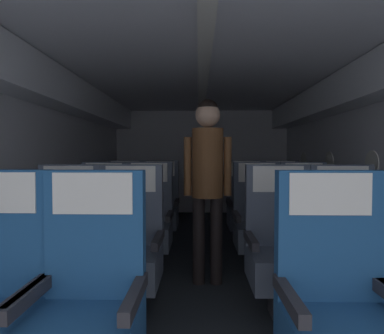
{
  "coord_description": "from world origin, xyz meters",
  "views": [
    {
      "loc": [
        -0.05,
        -0.11,
        1.17
      ],
      "look_at": [
        -0.14,
        4.01,
        1.02
      ],
      "focal_mm": 30.35,
      "sensor_mm": 36.0,
      "label": 1
    }
  ],
  "objects_px": {
    "seat_a_left_aisle": "(87,309)",
    "seat_b_left_window": "(64,249)",
    "seat_b_left_aisle": "(128,249)",
    "seat_b_right_aisle": "(347,250)",
    "seat_a_right_window": "(337,312)",
    "flight_attendant": "(208,170)",
    "seat_d_left_window": "(124,208)",
    "seat_c_right_aisle": "(306,224)",
    "seat_d_right_window": "(246,209)",
    "seat_d_left_aisle": "(160,208)",
    "seat_d_right_aisle": "(282,209)",
    "seat_c_right_window": "(258,223)",
    "seat_b_right_window": "(281,250)",
    "seat_c_left_aisle": "(148,223)",
    "seat_c_left_window": "(102,223)"
  },
  "relations": [
    {
      "from": "seat_a_left_aisle",
      "to": "seat_b_left_window",
      "type": "relative_size",
      "value": 1.0
    },
    {
      "from": "seat_b_left_window",
      "to": "seat_b_left_aisle",
      "type": "bearing_deg",
      "value": 0.84
    },
    {
      "from": "seat_b_right_aisle",
      "to": "seat_a_right_window",
      "type": "bearing_deg",
      "value": -116.56
    },
    {
      "from": "seat_b_left_window",
      "to": "flight_attendant",
      "type": "relative_size",
      "value": 0.66
    },
    {
      "from": "seat_d_left_window",
      "to": "seat_c_right_aisle",
      "type": "bearing_deg",
      "value": -23.97
    },
    {
      "from": "seat_d_left_window",
      "to": "seat_d_right_window",
      "type": "distance_m",
      "value": 1.62
    },
    {
      "from": "seat_c_right_aisle",
      "to": "flight_attendant",
      "type": "height_order",
      "value": "flight_attendant"
    },
    {
      "from": "seat_a_left_aisle",
      "to": "seat_d_right_window",
      "type": "xyz_separation_m",
      "value": [
        1.13,
        2.8,
        0.0
      ]
    },
    {
      "from": "seat_b_left_aisle",
      "to": "seat_b_right_aisle",
      "type": "distance_m",
      "value": 1.62
    },
    {
      "from": "seat_d_left_window",
      "to": "seat_d_left_aisle",
      "type": "bearing_deg",
      "value": -0.5
    },
    {
      "from": "seat_b_left_aisle",
      "to": "seat_d_right_window",
      "type": "relative_size",
      "value": 1.0
    },
    {
      "from": "seat_d_right_aisle",
      "to": "seat_d_right_window",
      "type": "height_order",
      "value": "same"
    },
    {
      "from": "seat_a_right_window",
      "to": "seat_c_right_aisle",
      "type": "relative_size",
      "value": 1.0
    },
    {
      "from": "seat_c_right_aisle",
      "to": "seat_d_right_window",
      "type": "xyz_separation_m",
      "value": [
        -0.48,
        0.92,
        0.0
      ]
    },
    {
      "from": "seat_a_left_aisle",
      "to": "seat_c_right_window",
      "type": "height_order",
      "value": "same"
    },
    {
      "from": "seat_b_left_aisle",
      "to": "seat_c_right_window",
      "type": "distance_m",
      "value": 1.47
    },
    {
      "from": "seat_a_right_window",
      "to": "seat_b_right_aisle",
      "type": "height_order",
      "value": "same"
    },
    {
      "from": "seat_b_left_aisle",
      "to": "seat_d_right_aisle",
      "type": "bearing_deg",
      "value": 48.97
    },
    {
      "from": "seat_b_left_window",
      "to": "seat_b_right_window",
      "type": "xyz_separation_m",
      "value": [
        1.62,
        0.02,
        0.0
      ]
    },
    {
      "from": "seat_c_right_aisle",
      "to": "seat_d_left_aisle",
      "type": "height_order",
      "value": "same"
    },
    {
      "from": "seat_c_left_aisle",
      "to": "seat_d_left_aisle",
      "type": "bearing_deg",
      "value": 89.61
    },
    {
      "from": "seat_a_right_window",
      "to": "seat_a_left_aisle",
      "type": "bearing_deg",
      "value": 179.9
    },
    {
      "from": "seat_d_left_window",
      "to": "seat_d_right_window",
      "type": "xyz_separation_m",
      "value": [
        1.62,
        -0.01,
        0.0
      ]
    },
    {
      "from": "seat_b_left_window",
      "to": "seat_b_right_window",
      "type": "height_order",
      "value": "same"
    },
    {
      "from": "seat_c_right_window",
      "to": "seat_d_left_aisle",
      "type": "bearing_deg",
      "value": 140.77
    },
    {
      "from": "seat_a_left_aisle",
      "to": "flight_attendant",
      "type": "relative_size",
      "value": 0.66
    },
    {
      "from": "seat_b_right_aisle",
      "to": "seat_b_right_window",
      "type": "relative_size",
      "value": 1.0
    },
    {
      "from": "flight_attendant",
      "to": "seat_a_left_aisle",
      "type": "bearing_deg",
      "value": 65.61
    },
    {
      "from": "seat_c_right_aisle",
      "to": "seat_d_right_aisle",
      "type": "relative_size",
      "value": 1.0
    },
    {
      "from": "seat_b_left_aisle",
      "to": "seat_c_right_aisle",
      "type": "relative_size",
      "value": 1.0
    },
    {
      "from": "seat_a_right_window",
      "to": "flight_attendant",
      "type": "bearing_deg",
      "value": 110.13
    },
    {
      "from": "seat_c_right_window",
      "to": "seat_d_right_aisle",
      "type": "relative_size",
      "value": 1.0
    },
    {
      "from": "seat_a_right_window",
      "to": "seat_d_right_window",
      "type": "relative_size",
      "value": 1.0
    },
    {
      "from": "seat_c_left_window",
      "to": "seat_c_right_window",
      "type": "height_order",
      "value": "same"
    },
    {
      "from": "seat_b_left_window",
      "to": "seat_d_right_aisle",
      "type": "relative_size",
      "value": 1.0
    },
    {
      "from": "seat_b_left_window",
      "to": "seat_d_left_window",
      "type": "xyz_separation_m",
      "value": [
        0.01,
        1.87,
        0.0
      ]
    },
    {
      "from": "seat_b_left_window",
      "to": "seat_c_right_window",
      "type": "distance_m",
      "value": 1.87
    },
    {
      "from": "seat_c_right_window",
      "to": "flight_attendant",
      "type": "distance_m",
      "value": 0.88
    },
    {
      "from": "seat_c_right_aisle",
      "to": "seat_d_left_window",
      "type": "relative_size",
      "value": 1.0
    },
    {
      "from": "seat_c_right_window",
      "to": "seat_a_right_window",
      "type": "bearing_deg",
      "value": -89.7
    },
    {
      "from": "seat_a_right_window",
      "to": "seat_b_left_aisle",
      "type": "xyz_separation_m",
      "value": [
        -1.15,
        0.95,
        0.0
      ]
    },
    {
      "from": "seat_b_left_window",
      "to": "seat_d_right_window",
      "type": "xyz_separation_m",
      "value": [
        1.63,
        1.86,
        0.0
      ]
    },
    {
      "from": "seat_a_left_aisle",
      "to": "seat_b_right_aisle",
      "type": "distance_m",
      "value": 1.87
    },
    {
      "from": "seat_c_left_window",
      "to": "seat_d_left_window",
      "type": "height_order",
      "value": "same"
    },
    {
      "from": "seat_b_left_window",
      "to": "seat_d_right_window",
      "type": "height_order",
      "value": "same"
    },
    {
      "from": "seat_d_left_window",
      "to": "seat_d_right_window",
      "type": "relative_size",
      "value": 1.0
    },
    {
      "from": "seat_b_left_window",
      "to": "seat_c_left_aisle",
      "type": "bearing_deg",
      "value": 62.77
    },
    {
      "from": "seat_b_right_window",
      "to": "flight_attendant",
      "type": "distance_m",
      "value": 0.94
    },
    {
      "from": "seat_d_right_aisle",
      "to": "seat_c_left_window",
      "type": "bearing_deg",
      "value": -155.78
    },
    {
      "from": "seat_b_left_window",
      "to": "seat_c_right_window",
      "type": "height_order",
      "value": "same"
    }
  ]
}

